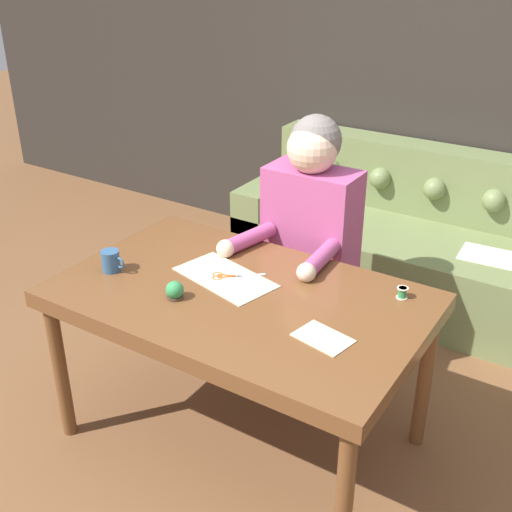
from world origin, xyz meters
The scene contains 11 objects.
ground_plane centered at (0.00, 0.00, 0.00)m, with size 16.00×16.00×0.00m, color brown.
wall_back centered at (0.00, 2.11, 1.30)m, with size 8.00×0.06×2.60m.
dining_table centered at (-0.15, 0.09, 0.66)m, with size 1.44×0.89×0.73m.
couch centered at (0.06, 1.70, 0.31)m, with size 2.10×0.82×0.86m.
person centered at (-0.17, 0.71, 0.67)m, with size 0.48×0.58×1.29m.
pattern_paper_main centered at (-0.27, 0.16, 0.73)m, with size 0.46×0.32×0.00m.
pattern_paper_offcut centered at (0.27, -0.02, 0.73)m, with size 0.22×0.17×0.00m.
scissors centered at (-0.25, 0.17, 0.73)m, with size 0.21×0.16×0.01m.
mug centered at (-0.70, -0.04, 0.78)m, with size 0.11×0.08×0.09m.
thread_spool centered at (0.40, 0.39, 0.75)m, with size 0.04×0.04×0.05m.
pin_cushion centered at (-0.33, -0.08, 0.76)m, with size 0.07×0.07×0.07m.
Camera 1 is at (1.07, -1.70, 1.99)m, focal length 45.00 mm.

